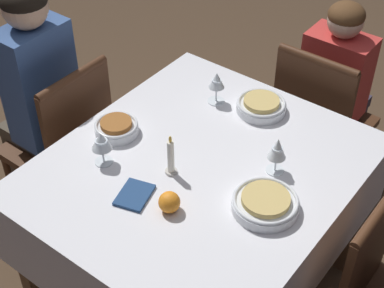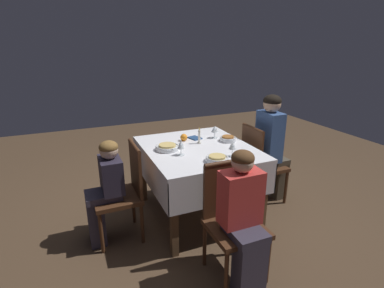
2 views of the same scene
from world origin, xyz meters
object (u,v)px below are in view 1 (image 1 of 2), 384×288
Objects in this scene: person_adult_denim at (36,93)px; orange_fruit at (169,202)px; wine_glass_south at (277,150)px; wine_glass_east at (217,82)px; chair_east at (319,121)px; candle_centerpiece at (171,159)px; person_child_red at (337,90)px; chair_north at (66,141)px; bowl_south at (265,203)px; napkin_red_folded at (134,195)px; bowl_north at (116,127)px; wine_glass_north at (101,142)px; bowl_east at (262,106)px; dining_table at (200,186)px.

orange_fruit is at bearing 75.84° from person_adult_denim.
wine_glass_south reaches higher than wine_glass_east.
candle_centerpiece reaches higher than chair_east.
person_child_red reaches higher than chair_east.
chair_north is at bearing 49.67° from person_child_red.
wine_glass_south is at bearing 21.38° from bowl_south.
wine_glass_east is at bearing 9.05° from napkin_red_folded.
bowl_north is 0.32m from candle_centerpiece.
person_adult_denim is (-0.84, 1.00, 0.20)m from chair_east.
wine_glass_east is (0.41, -0.19, 0.07)m from bowl_north.
wine_glass_south is (0.34, -0.53, 0.00)m from wine_glass_north.
bowl_east is 2.71× the size of orange_fruit.
bowl_east is (-0.59, 0.08, 0.21)m from person_child_red.
dining_table is 8.40× the size of wine_glass_east.
bowl_south is 1.54× the size of wine_glass_south.
bowl_north is at bearing 155.25° from wine_glass_east.
person_child_red is 0.75m from wine_glass_east.
bowl_east is (0.42, -0.00, 0.13)m from dining_table.
bowl_east is 0.66m from orange_fruit.
orange_fruit is at bearing -114.80° from bowl_north.
wine_glass_north is 0.62m from bowl_south.
bowl_north is (-1.05, 0.45, 0.21)m from person_child_red.
chair_east is 0.96m from bowl_south.
wine_glass_east reaches higher than chair_east.
orange_fruit is (-0.24, -0.05, 0.14)m from dining_table.
chair_north is 0.50m from bowl_north.
orange_fruit is at bearing 88.36° from chair_east.
wine_glass_north is (-0.20, -0.62, 0.17)m from person_adult_denim.
bowl_south is 0.37m from candle_centerpiece.
chair_north is at bearing 90.00° from person_adult_denim.
bowl_south is 0.45m from napkin_red_folded.
dining_table is at bearing -55.63° from wine_glass_north.
bowl_south is at bearing -51.60° from orange_fruit.
bowl_north is at bearing 107.27° from wine_glass_south.
dining_table is 0.41m from wine_glass_north.
candle_centerpiece reaches higher than napkin_red_folded.
napkin_red_folded is (-0.02, 0.14, -0.03)m from orange_fruit.
chair_east is 4.47× the size of bowl_east.
chair_east is at bearing -8.66° from napkin_red_folded.
person_child_red is (1.00, -0.85, 0.09)m from chair_north.
bowl_south is at bearing -97.64° from dining_table.
bowl_east is at bearing 118.40° from chair_north.
bowl_east is at bearing 33.50° from bowl_south.
napkin_red_folded is at bearing 172.77° from bowl_east.
person_adult_denim reaches higher than chair_north.
bowl_south reaches higher than napkin_red_folded.
napkin_red_folded is (-0.41, 0.32, -0.09)m from wine_glass_south.
wine_glass_south is 0.73× the size of bowl_east.
orange_fruit is (-0.20, 0.25, 0.01)m from bowl_south.
chair_north and chair_east have the same top height.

